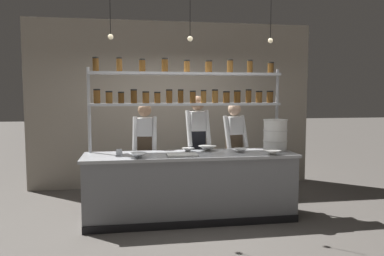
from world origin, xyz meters
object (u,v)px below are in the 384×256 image
at_px(chef_left, 145,148).
at_px(chef_center, 197,143).
at_px(prep_bowl_near_left, 188,150).
at_px(prep_bowl_far_left, 272,152).
at_px(cutting_board, 182,155).
at_px(prep_bowl_near_right, 207,149).
at_px(spice_shelf_unit, 187,92).
at_px(container_stack, 275,135).
at_px(prep_bowl_center_front, 241,150).
at_px(chef_right, 234,146).
at_px(prep_bowl_center_back, 138,155).
at_px(serving_cup_front, 119,152).

distance_m(chef_left, chef_center, 0.80).
relative_size(prep_bowl_near_left, prep_bowl_far_left, 0.78).
bearing_deg(cutting_board, prep_bowl_near_right, 40.90).
height_order(chef_center, prep_bowl_near_left, chef_center).
relative_size(chef_left, chef_center, 0.94).
xyz_separation_m(spice_shelf_unit, container_stack, (1.24, -0.27, -0.61)).
xyz_separation_m(prep_bowl_center_front, prep_bowl_far_left, (0.35, -0.27, 0.01)).
xyz_separation_m(chef_right, prep_bowl_near_left, (-0.81, -0.47, 0.03)).
bearing_deg(prep_bowl_near_left, container_stack, -5.08).
distance_m(spice_shelf_unit, container_stack, 1.41).
distance_m(spice_shelf_unit, chef_right, 1.20).
bearing_deg(spice_shelf_unit, prep_bowl_near_left, -95.12).
relative_size(spice_shelf_unit, cutting_board, 6.96).
height_order(chef_right, prep_bowl_near_right, chef_right).
relative_size(spice_shelf_unit, prep_bowl_far_left, 11.62).
relative_size(spice_shelf_unit, prep_bowl_near_right, 10.56).
bearing_deg(prep_bowl_near_right, chef_left, 151.99).
xyz_separation_m(prep_bowl_center_back, serving_cup_front, (-0.24, 0.21, 0.01)).
bearing_deg(cutting_board, spice_shelf_unit, 73.86).
distance_m(chef_center, cutting_board, 0.79).
bearing_deg(prep_bowl_center_front, spice_shelf_unit, 154.07).
relative_size(chef_right, prep_bowl_center_back, 6.73).
distance_m(chef_left, cutting_board, 0.94).
height_order(chef_right, prep_bowl_center_back, chef_right).
relative_size(container_stack, prep_bowl_near_right, 1.71).
relative_size(chef_left, cutting_board, 3.99).
relative_size(chef_center, chef_right, 1.07).
bearing_deg(serving_cup_front, prep_bowl_near_left, 11.50).
xyz_separation_m(chef_center, prep_bowl_far_left, (0.87, -0.83, -0.04)).
height_order(chef_left, chef_center, chef_center).
xyz_separation_m(chef_left, cutting_board, (0.46, -0.82, 0.02)).
distance_m(prep_bowl_near_left, prep_bowl_center_front, 0.74).
distance_m(prep_bowl_near_left, prep_bowl_near_right, 0.29).
relative_size(chef_center, container_stack, 3.78).
distance_m(chef_center, container_stack, 1.17).
relative_size(chef_right, serving_cup_front, 18.45).
relative_size(chef_right, prep_bowl_center_front, 7.97).
bearing_deg(prep_bowl_near_left, spice_shelf_unit, 84.88).
bearing_deg(serving_cup_front, chef_center, 26.33).
distance_m(chef_right, container_stack, 0.77).
distance_m(chef_right, prep_bowl_near_right, 0.69).
distance_m(prep_bowl_center_back, serving_cup_front, 0.32).
bearing_deg(prep_bowl_center_front, chef_center, 132.60).
relative_size(prep_bowl_near_left, prep_bowl_center_front, 0.93).
bearing_deg(prep_bowl_center_back, prep_bowl_center_front, 8.86).
height_order(chef_left, prep_bowl_near_right, chef_left).
xyz_separation_m(prep_bowl_far_left, serving_cup_front, (-2.02, 0.26, 0.01)).
bearing_deg(container_stack, prep_bowl_near_right, 172.05).
bearing_deg(chef_center, prep_bowl_center_front, -50.67).
relative_size(container_stack, prep_bowl_near_left, 2.41).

